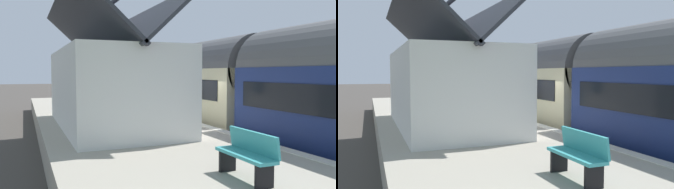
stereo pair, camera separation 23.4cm
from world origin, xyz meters
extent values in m
plane|color=#423D38|center=(0.00, 0.00, 0.00)|extent=(160.00, 160.00, 0.00)
cube|color=#A39B8C|center=(0.00, 3.87, 0.44)|extent=(32.00, 5.75, 0.89)
cube|color=beige|center=(0.00, 1.18, 0.90)|extent=(32.00, 0.36, 0.02)
cube|color=gray|center=(0.00, -1.62, 0.07)|extent=(52.00, 0.08, 0.14)
cube|color=gray|center=(0.00, -0.18, 0.07)|extent=(52.00, 0.08, 0.14)
cube|color=black|center=(2.92, -0.90, 0.35)|extent=(7.85, 2.29, 0.70)
cube|color=beige|center=(2.92, -0.90, 1.85)|extent=(8.54, 2.70, 2.30)
cylinder|color=#515154|center=(2.92, -0.90, 3.00)|extent=(8.54, 2.65, 2.65)
cube|color=black|center=(2.92, 0.47, 2.14)|extent=(7.25, 0.03, 0.80)
cylinder|color=black|center=(5.48, -0.90, 0.35)|extent=(0.70, 2.16, 0.70)
cylinder|color=black|center=(0.36, -0.90, 0.35)|extent=(0.70, 2.16, 0.70)
cube|color=black|center=(7.21, -0.90, 2.25)|extent=(0.04, 2.16, 0.90)
cylinder|color=#F2EDCC|center=(7.23, -0.90, 1.27)|extent=(0.06, 0.24, 0.24)
cube|color=red|center=(7.27, -0.90, 0.82)|extent=(0.16, 2.56, 0.24)
cube|color=black|center=(-5.48, 0.47, 2.14)|extent=(6.18, 0.03, 0.80)
cylinder|color=black|center=(-3.30, -0.90, 0.35)|extent=(0.70, 2.16, 0.70)
cube|color=white|center=(0.40, 4.36, 2.26)|extent=(7.86, 3.42, 2.74)
cube|color=#2D3038|center=(0.40, 3.51, 4.43)|extent=(8.36, 1.96, 1.84)
cube|color=#2D3038|center=(0.40, 5.22, 4.43)|extent=(8.36, 1.96, 1.84)
cylinder|color=#2D3038|center=(0.40, 4.36, 5.23)|extent=(8.36, 0.16, 0.16)
cube|color=brown|center=(2.56, 4.36, 4.94)|extent=(0.56, 0.56, 2.62)
cube|color=slate|center=(1.04, 2.63, 1.94)|extent=(0.90, 0.06, 2.10)
cube|color=slate|center=(-0.36, 2.63, 2.59)|extent=(0.80, 0.05, 1.10)
cube|color=slate|center=(2.44, 2.63, 2.59)|extent=(0.80, 0.05, 1.10)
cube|color=teal|center=(-6.85, 3.57, 1.34)|extent=(1.40, 0.41, 0.06)
cube|color=teal|center=(-6.85, 3.39, 1.57)|extent=(1.40, 0.11, 0.40)
cube|color=black|center=(-7.41, 3.56, 1.11)|extent=(0.06, 0.36, 0.44)
cube|color=black|center=(-6.29, 3.57, 1.11)|extent=(0.06, 0.36, 0.44)
cube|color=teal|center=(9.64, 3.24, 1.34)|extent=(1.40, 0.42, 0.06)
cube|color=teal|center=(9.64, 3.06, 1.57)|extent=(1.40, 0.12, 0.40)
cube|color=black|center=(9.08, 3.25, 1.11)|extent=(0.06, 0.36, 0.44)
cube|color=black|center=(10.20, 3.24, 1.11)|extent=(0.06, 0.36, 0.44)
cube|color=teal|center=(6.73, 3.57, 1.07)|extent=(0.73, 0.32, 0.37)
ellipsoid|color=olive|center=(6.73, 3.57, 1.37)|extent=(0.65, 0.29, 0.29)
cone|color=teal|center=(5.02, 1.75, 1.04)|extent=(0.44, 0.44, 0.31)
cylinder|color=teal|center=(5.02, 1.75, 0.92)|extent=(0.24, 0.24, 0.06)
ellipsoid|color=#4C8C2D|center=(5.02, 1.75, 1.39)|extent=(0.55, 0.55, 0.58)
cone|color=#CC5A7E|center=(5.02, 1.75, 1.59)|extent=(0.11, 0.11, 0.22)
cube|color=teal|center=(11.57, 2.11, 1.08)|extent=(0.84, 0.32, 0.38)
ellipsoid|color=olive|center=(11.57, 2.11, 1.39)|extent=(0.76, 0.29, 0.29)
cylinder|color=black|center=(6.76, 1.70, 1.44)|extent=(0.06, 0.06, 1.10)
cylinder|color=black|center=(7.36, 1.70, 1.44)|extent=(0.06, 0.06, 1.10)
cube|color=maroon|center=(7.06, 1.70, 2.21)|extent=(0.90, 0.06, 0.44)
cube|color=black|center=(7.06, 1.70, 2.21)|extent=(0.96, 0.03, 0.50)
camera|label=1|loc=(-11.98, 7.23, 2.83)|focal=36.80mm
camera|label=2|loc=(-12.07, 7.02, 2.83)|focal=36.80mm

